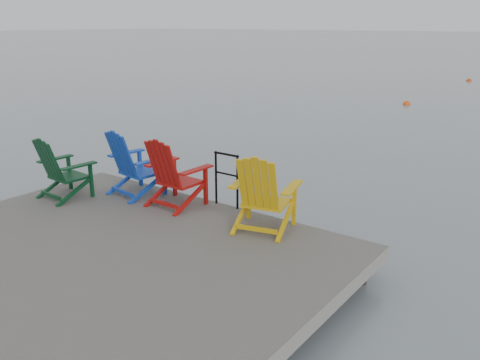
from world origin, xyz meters
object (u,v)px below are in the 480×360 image
Objects in this scene: buoy_a at (407,105)px; buoy_b at (469,81)px; handrail at (227,175)px; chair_blue at (133,163)px; chair_yellow at (263,192)px; chair_green at (61,168)px; chair_red at (173,172)px.

buoy_a is 11.19m from buoy_b.
handrail is at bearing -81.67° from buoy_a.
chair_blue reaches higher than handrail.
chair_yellow reaches higher than buoy_b.
chair_green is 2.01m from chair_red.
chair_blue is at bearing -178.46° from chair_red.
buoy_b is (-0.67, 27.33, -1.08)m from chair_blue.
handrail is 0.78× the size of chair_blue.
chair_yellow is at bearing -82.96° from buoy_b.
chair_red is at bearing -144.59° from handrail.
chair_blue reaches higher than buoy_b.
chair_red is 3.52× the size of buoy_a.
buoy_a reaches higher than buoy_b.
chair_blue is 1.00× the size of chair_yellow.
chair_red reaches higher than buoy_b.
buoy_b is (-1.62, 27.33, -1.08)m from chair_red.
handrail is 2.87× the size of buoy_b.
chair_green reaches higher than buoy_a.
chair_blue reaches higher than chair_yellow.
buoy_a is (-2.29, 15.64, -1.04)m from handrail.
chair_yellow is (1.04, -0.50, 0.04)m from handrail.
chair_green is at bearing -90.40° from buoy_b.
chair_red reaches higher than chair_green.
buoy_a is (0.24, 16.98, -1.04)m from chair_green.
chair_blue is 16.19m from buoy_a.
chair_blue is (-1.65, -0.50, 0.04)m from handrail.
buoy_b is (-0.04, 11.19, 0.00)m from buoy_a.
handrail is 0.78× the size of chair_yellow.
chair_red is 27.40m from buoy_b.
buoy_a is at bearing 100.48° from chair_blue.
chair_yellow is 3.68× the size of buoy_b.
buoy_a is 1.04× the size of buoy_b.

